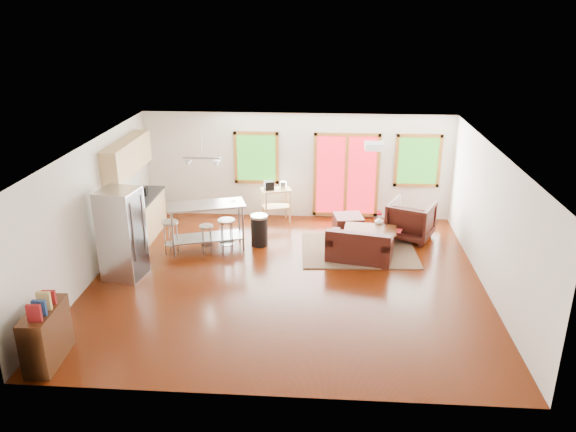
# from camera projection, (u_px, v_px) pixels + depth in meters

# --- Properties ---
(floor) EXTENTS (7.50, 7.00, 0.02)m
(floor) POSITION_uv_depth(u_px,v_px,m) (287.00, 279.00, 10.93)
(floor) COLOR #340E02
(floor) RESTS_ON ground
(ceiling) EXTENTS (7.50, 7.00, 0.02)m
(ceiling) POSITION_uv_depth(u_px,v_px,m) (287.00, 148.00, 10.00)
(ceiling) COLOR white
(ceiling) RESTS_ON ground
(back_wall) EXTENTS (7.50, 0.02, 2.60)m
(back_wall) POSITION_uv_depth(u_px,v_px,m) (297.00, 166.00, 13.74)
(back_wall) COLOR silver
(back_wall) RESTS_ON ground
(left_wall) EXTENTS (0.02, 7.00, 2.60)m
(left_wall) POSITION_uv_depth(u_px,v_px,m) (91.00, 212.00, 10.72)
(left_wall) COLOR silver
(left_wall) RESTS_ON ground
(right_wall) EXTENTS (0.02, 7.00, 2.60)m
(right_wall) POSITION_uv_depth(u_px,v_px,m) (492.00, 222.00, 10.22)
(right_wall) COLOR silver
(right_wall) RESTS_ON ground
(front_wall) EXTENTS (7.50, 0.02, 2.60)m
(front_wall) POSITION_uv_depth(u_px,v_px,m) (267.00, 313.00, 7.19)
(front_wall) COLOR silver
(front_wall) RESTS_ON ground
(window_left) EXTENTS (1.10, 0.05, 1.30)m
(window_left) POSITION_uv_depth(u_px,v_px,m) (256.00, 158.00, 13.69)
(window_left) COLOR #236117
(window_left) RESTS_ON back_wall
(french_doors) EXTENTS (1.60, 0.05, 2.10)m
(french_doors) POSITION_uv_depth(u_px,v_px,m) (346.00, 175.00, 13.69)
(french_doors) COLOR red
(french_doors) RESTS_ON back_wall
(window_right) EXTENTS (1.10, 0.05, 1.30)m
(window_right) POSITION_uv_depth(u_px,v_px,m) (418.00, 161.00, 13.43)
(window_right) COLOR #236117
(window_right) RESTS_ON back_wall
(rug) EXTENTS (2.54, 2.01, 0.02)m
(rug) POSITION_uv_depth(u_px,v_px,m) (358.00, 250.00, 12.18)
(rug) COLOR #455638
(rug) RESTS_ON floor
(loveseat) EXTENTS (1.46, 1.02, 0.71)m
(loveseat) POSITION_uv_depth(u_px,v_px,m) (359.00, 248.00, 11.65)
(loveseat) COLOR black
(loveseat) RESTS_ON floor
(coffee_table) EXTENTS (1.19, 0.80, 0.45)m
(coffee_table) POSITION_uv_depth(u_px,v_px,m) (370.00, 231.00, 12.21)
(coffee_table) COLOR #34190A
(coffee_table) RESTS_ON floor
(armchair) EXTENTS (1.22, 1.19, 0.97)m
(armchair) POSITION_uv_depth(u_px,v_px,m) (411.00, 218.00, 12.66)
(armchair) COLOR black
(armchair) RESTS_ON floor
(ottoman) EXTENTS (0.73, 0.73, 0.42)m
(ottoman) POSITION_uv_depth(u_px,v_px,m) (348.00, 224.00, 13.07)
(ottoman) COLOR black
(ottoman) RESTS_ON floor
(vase) EXTENTS (0.26, 0.26, 0.33)m
(vase) POSITION_uv_depth(u_px,v_px,m) (379.00, 220.00, 12.47)
(vase) COLOR silver
(vase) RESTS_ON coffee_table
(book) EXTENTS (0.21, 0.09, 0.28)m
(book) POSITION_uv_depth(u_px,v_px,m) (392.00, 225.00, 12.14)
(book) COLOR maroon
(book) RESTS_ON coffee_table
(cabinets) EXTENTS (0.64, 2.24, 2.30)m
(cabinets) POSITION_uv_depth(u_px,v_px,m) (136.00, 201.00, 12.42)
(cabinets) COLOR tan
(cabinets) RESTS_ON floor
(refrigerator) EXTENTS (0.81, 0.79, 1.78)m
(refrigerator) POSITION_uv_depth(u_px,v_px,m) (122.00, 234.00, 10.74)
(refrigerator) COLOR #B7BABC
(refrigerator) RESTS_ON floor
(island) EXTENTS (1.75, 1.12, 1.03)m
(island) POSITION_uv_depth(u_px,v_px,m) (207.00, 218.00, 12.03)
(island) COLOR #B7BABC
(island) RESTS_ON floor
(cup) EXTENTS (0.13, 0.11, 0.11)m
(cup) POSITION_uv_depth(u_px,v_px,m) (233.00, 203.00, 12.09)
(cup) COLOR white
(cup) RESTS_ON island
(bar_stool_a) EXTENTS (0.42, 0.42, 0.74)m
(bar_stool_a) POSITION_uv_depth(u_px,v_px,m) (171.00, 230.00, 11.86)
(bar_stool_a) COLOR #B7BABC
(bar_stool_a) RESTS_ON floor
(bar_stool_b) EXTENTS (0.39, 0.39, 0.64)m
(bar_stool_b) POSITION_uv_depth(u_px,v_px,m) (207.00, 233.00, 11.90)
(bar_stool_b) COLOR #B7BABC
(bar_stool_b) RESTS_ON floor
(bar_stool_c) EXTENTS (0.47, 0.47, 0.77)m
(bar_stool_c) POSITION_uv_depth(u_px,v_px,m) (226.00, 228.00, 11.86)
(bar_stool_c) COLOR #B7BABC
(bar_stool_c) RESTS_ON floor
(trash_can) EXTENTS (0.50, 0.50, 0.70)m
(trash_can) POSITION_uv_depth(u_px,v_px,m) (259.00, 230.00, 12.35)
(trash_can) COLOR black
(trash_can) RESTS_ON floor
(kitchen_cart) EXTENTS (0.79, 0.64, 1.05)m
(kitchen_cart) POSITION_uv_depth(u_px,v_px,m) (275.00, 194.00, 13.57)
(kitchen_cart) COLOR tan
(kitchen_cart) RESTS_ON floor
(bookshelf) EXTENTS (0.44, 1.01, 1.16)m
(bookshelf) POSITION_uv_depth(u_px,v_px,m) (46.00, 335.00, 8.26)
(bookshelf) COLOR #34190A
(bookshelf) RESTS_ON floor
(ceiling_flush) EXTENTS (0.35, 0.35, 0.12)m
(ceiling_flush) POSITION_uv_depth(u_px,v_px,m) (374.00, 146.00, 10.49)
(ceiling_flush) COLOR white
(ceiling_flush) RESTS_ON ceiling
(pendant_light) EXTENTS (0.80, 0.18, 0.79)m
(pendant_light) POSITION_uv_depth(u_px,v_px,m) (202.00, 163.00, 11.78)
(pendant_light) COLOR gray
(pendant_light) RESTS_ON ceiling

